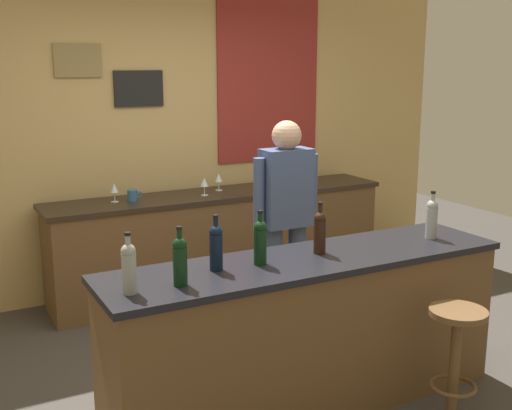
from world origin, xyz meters
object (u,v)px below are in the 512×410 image
Objects in this scene: wine_glass_b at (204,183)px; coffee_mug at (133,195)px; wine_bottle_c at (216,246)px; bartender at (286,215)px; wine_bottle_e at (320,231)px; wine_bottle_f at (432,217)px; bar_stool at (456,347)px; wine_bottle_b at (180,259)px; wine_bottle_d at (260,241)px; wine_bottle_a at (129,266)px; wine_glass_c at (219,178)px; wine_glass_a at (114,189)px.

wine_glass_b is 1.24× the size of coffee_mug.
wine_bottle_c reaches higher than wine_glass_b.
wine_bottle_e is (-0.27, -0.85, 0.12)m from bartender.
wine_bottle_f is at bearing -59.49° from bartender.
wine_bottle_b reaches higher than bar_stool.
bar_stool is 2.22× the size of wine_bottle_d.
wine_glass_c is (1.49, 2.21, -0.05)m from wine_bottle_a.
wine_glass_b is at bearing 75.14° from wine_bottle_d.
wine_bottle_e is at bearing 8.48° from wine_bottle_b.
wine_glass_c is (0.31, 2.08, -0.05)m from wine_bottle_e.
wine_bottle_c is at bearing 13.65° from wine_bottle_a.
bartender reaches higher than bar_stool.
wine_bottle_f is at bearing 1.94° from wine_bottle_a.
coffee_mug is at bearing 173.83° from wine_glass_b.
wine_bottle_f reaches higher than bar_stool.
wine_glass_c is (-0.21, 2.68, 0.55)m from bar_stool.
coffee_mug is at bearing 72.28° from wine_bottle_a.
wine_bottle_b is (0.26, -0.01, 0.00)m from wine_bottle_a.
coffee_mug is (-0.09, 2.03, -0.11)m from wine_bottle_d.
wine_bottle_f is at bearing -76.96° from wine_glass_c.
bar_stool is at bearing -85.49° from wine_glass_c.
wine_bottle_a and wine_bottle_e have the same top height.
bartender reaches higher than coffee_mug.
wine_glass_b is 1.00× the size of wine_glass_c.
bar_stool is 2.74m from wine_glass_c.
wine_bottle_a is 0.26m from wine_bottle_b.
wine_bottle_a reaches higher than wine_glass_c.
wine_bottle_d is at bearing -108.93° from wine_glass_c.
wine_glass_b is (-0.16, 1.09, 0.07)m from bartender.
bartender is at bearing 99.80° from bar_stool.
wine_bottle_c is 1.97× the size of wine_glass_b.
wine_bottle_e reaches higher than bar_stool.
bartender is at bearing 51.88° from wine_bottle_d.
wine_bottle_d is (0.77, 0.10, 0.00)m from wine_bottle_a.
wine_bottle_d is 2.03m from wine_glass_b.
bartender is 1.51m from wine_glass_a.
bartender is 10.45× the size of wine_glass_c.
wine_bottle_c and wine_bottle_e have the same top height.
bar_stool is at bearing -31.82° from wine_bottle_d.
wine_bottle_f is (1.73, 0.08, 0.00)m from wine_bottle_b.
wine_bottle_b and wine_bottle_c have the same top height.
wine_bottle_b is 2.54m from wine_glass_c.
wine_glass_a reaches higher than coffee_mug.
wine_bottle_d is at bearing 148.18° from bar_stool.
wine_bottle_b is 1.97× the size of wine_glass_c.
bartender is at bearing -91.79° from wine_glass_c.
wine_glass_a is at bearing 172.30° from wine_glass_b.
bar_stool is 1.46m from wine_bottle_c.
wine_glass_c reaches higher than bar_stool.
wine_bottle_a and wine_bottle_b have the same top height.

